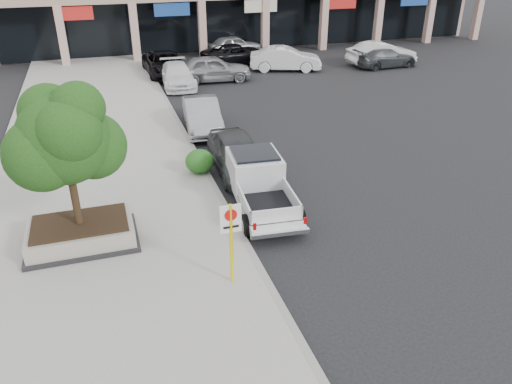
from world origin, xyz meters
TOP-DOWN VIEW (x-y plane):
  - ground at (0.00, 0.00)m, footprint 120.00×120.00m
  - sidewalk at (-5.50, 6.00)m, footprint 8.00×52.00m
  - curb at (-1.55, 6.00)m, footprint 0.20×52.00m
  - planter at (-6.18, 2.22)m, footprint 3.20×2.20m
  - planter_tree at (-6.05, 2.38)m, footprint 2.90×2.55m
  - no_parking_sign at (-2.44, -0.98)m, footprint 0.55×0.09m
  - hedge at (-1.80, 6.01)m, footprint 1.10×0.99m
  - pickup_truck at (-0.35, 2.94)m, footprint 2.37×5.37m
  - curb_car_a at (-0.31, 5.95)m, footprint 1.95×4.54m
  - curb_car_b at (-0.58, 11.13)m, footprint 1.99×4.60m
  - curb_car_c at (-0.34, 19.33)m, footprint 2.14×4.80m
  - curb_car_d at (-0.63, 22.37)m, footprint 2.65×5.50m
  - lot_car_a at (2.00, 19.79)m, footprint 5.00×2.31m
  - lot_car_b at (7.50, 21.17)m, footprint 5.14×3.13m
  - lot_car_c at (14.62, 19.92)m, footprint 4.73×2.15m
  - lot_car_d at (4.84, 24.05)m, footprint 5.40×2.98m
  - lot_car_e at (5.51, 27.23)m, footprint 4.61×2.48m
  - lot_car_f at (14.69, 20.64)m, footprint 4.96×1.75m

SIDE VIEW (x-z plane):
  - ground at x=0.00m, z-range 0.00..0.00m
  - sidewalk at x=-5.50m, z-range 0.00..0.15m
  - curb at x=-1.55m, z-range 0.00..0.15m
  - planter at x=-6.18m, z-range 0.14..0.82m
  - hedge at x=-1.80m, z-range 0.15..1.08m
  - lot_car_c at x=14.62m, z-range 0.00..1.34m
  - curb_car_c at x=-0.34m, z-range 0.00..1.37m
  - lot_car_d at x=4.84m, z-range 0.00..1.43m
  - curb_car_b at x=-0.58m, z-range 0.00..1.47m
  - lot_car_e at x=5.51m, z-range 0.00..1.49m
  - curb_car_d at x=-0.63m, z-range 0.00..1.51m
  - curb_car_a at x=-0.31m, z-range 0.00..1.53m
  - lot_car_b at x=7.50m, z-range 0.00..1.60m
  - lot_car_f at x=14.69m, z-range 0.00..1.63m
  - pickup_truck at x=-0.35m, z-range 0.00..1.64m
  - lot_car_a at x=2.00m, z-range 0.00..1.66m
  - no_parking_sign at x=-2.44m, z-range 0.48..2.78m
  - planter_tree at x=-6.05m, z-range 1.41..5.41m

